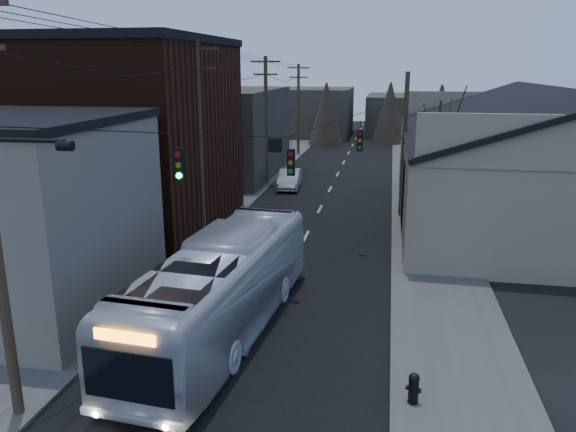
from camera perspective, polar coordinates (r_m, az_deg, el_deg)
name	(u,v)px	position (r m, az deg, el deg)	size (l,w,h in m)	color
road_surface	(327,195)	(39.53, 3.98, 2.13)	(9.00, 110.00, 0.02)	black
sidewalk_left	(237,191)	(40.72, -5.15, 2.56)	(4.00, 110.00, 0.12)	#474744
sidewalk_right	(422,198)	(39.37, 13.43, 1.77)	(4.00, 110.00, 0.12)	#474744
building_clapboard	(13,219)	(22.39, -26.14, -0.27)	(8.00, 8.00, 7.00)	slate
building_brick	(124,139)	(31.89, -16.32, 7.56)	(10.00, 12.00, 10.00)	black
building_left_far	(220,133)	(46.67, -6.88, 8.39)	(9.00, 14.00, 7.00)	#332F29
warehouse	(546,177)	(35.00, 24.78, 3.58)	(16.16, 20.60, 7.73)	gray
building_far_left	(312,112)	(74.24, 2.43, 10.53)	(10.00, 12.00, 6.00)	#332F29
building_far_right	(412,114)	(78.61, 12.52, 10.08)	(12.00, 14.00, 5.00)	#332F29
bare_tree	(436,174)	(28.88, 14.78, 4.13)	(0.40, 0.40, 7.20)	black
utility_lines	(265,133)	(33.48, -2.37, 8.40)	(11.24, 45.28, 10.50)	#382B1E
bus	(221,288)	(18.97, -6.79, -7.31)	(2.76, 11.79, 3.28)	silver
parked_car	(290,179)	(41.56, 0.16, 3.78)	(1.49, 4.27, 1.41)	#B1B3B9
fire_hydrant	(414,387)	(15.89, 12.65, -16.58)	(0.42, 0.30, 0.87)	black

